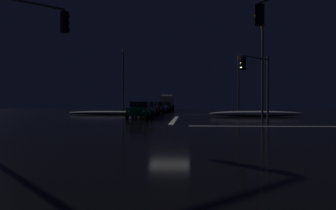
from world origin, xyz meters
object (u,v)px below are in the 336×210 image
traffic_signal_se (318,28)px  streetlamp_right_far (239,80)px  sedan_silver (162,107)px  sedan_black (165,106)px  sedan_blue (158,107)px  traffic_signal_ne (257,75)px  traffic_signal_sw (9,36)px  box_truck (167,101)px  sedan_red (151,108)px  sedan_green (140,110)px  streetlamp_left_far (123,76)px  sedan_gray (147,109)px  streetlamp_right_near (263,64)px

traffic_signal_se → streetlamp_right_far: bearing=86.6°
sedan_silver → sedan_black: 6.53m
sedan_blue → sedan_black: size_ratio=1.00×
sedan_blue → streetlamp_right_far: (12.08, 2.15, 4.10)m
traffic_signal_ne → traffic_signal_sw: (-13.67, -13.67, 0.64)m
box_truck → traffic_signal_sw: traffic_signal_sw is taller
box_truck → sedan_red: bearing=-91.0°
sedan_green → traffic_signal_ne: traffic_signal_ne is taller
sedan_green → traffic_signal_se: traffic_signal_se is taller
traffic_signal_sw → streetlamp_left_far: size_ratio=0.66×
sedan_green → sedan_silver: same height
streetlamp_right_far → streetlamp_left_far: 17.58m
streetlamp_left_far → sedan_red: bearing=-59.0°
sedan_blue → box_truck: box_truck is taller
sedan_gray → sedan_black: same height
sedan_gray → streetlamp_left_far: size_ratio=0.45×
sedan_black → traffic_signal_ne: traffic_signal_ne is taller
sedan_silver → sedan_black: (0.13, 6.53, 0.00)m
box_truck → streetlamp_right_far: streetlamp_right_far is taller
streetlamp_right_far → streetlamp_left_far: bearing=180.0°
sedan_blue → traffic_signal_sw: 34.24m
sedan_silver → streetlamp_right_far: size_ratio=0.51×
sedan_blue → box_truck: (0.17, 19.16, 0.91)m
sedan_gray → box_truck: 30.94m
traffic_signal_sw → streetlamp_left_far: 36.10m
streetlamp_left_far → sedan_blue: bearing=-21.4°
traffic_signal_ne → sedan_red: bearing=127.4°
sedan_gray → sedan_silver: same height
traffic_signal_ne → sedan_blue: bearing=116.8°
sedan_black → sedan_red: bearing=-91.7°
box_truck → streetlamp_right_far: (11.91, -17.01, 3.20)m
sedan_gray → streetlamp_right_near: 13.23m
sedan_gray → traffic_signal_se: 24.53m
sedan_blue → streetlamp_left_far: size_ratio=0.45×
sedan_red → traffic_signal_se: (10.23, -27.28, 3.83)m
sedan_gray → streetlamp_right_near: bearing=-9.7°
sedan_silver → sedan_blue: bearing=-91.4°
sedan_green → traffic_signal_se: (9.99, -16.24, 3.83)m
streetlamp_right_far → streetlamp_left_far: (-17.57, 0.00, 0.63)m
sedan_green → traffic_signal_se: bearing=-58.4°
sedan_gray → traffic_signal_se: bearing=-65.4°
streetlamp_right_near → sedan_red: bearing=149.3°
streetlamp_left_far → traffic_signal_se: bearing=-66.8°
sedan_green → sedan_red: bearing=91.3°
sedan_blue → traffic_signal_se: 35.43m
traffic_signal_ne → traffic_signal_se: bearing=-91.1°
traffic_signal_sw → traffic_signal_ne: bearing=45.0°
traffic_signal_se → streetlamp_right_far: 36.00m
sedan_blue → traffic_signal_ne: traffic_signal_ne is taller
streetlamp_right_far → traffic_signal_sw: bearing=-113.3°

